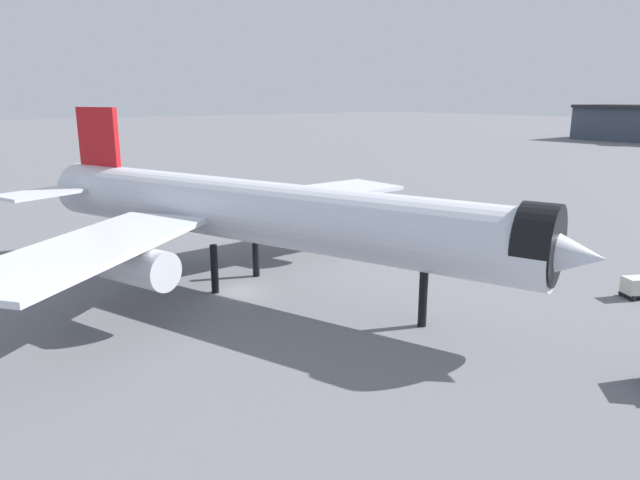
% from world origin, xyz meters
% --- Properties ---
extents(ground, '(900.00, 900.00, 0.00)m').
position_xyz_m(ground, '(0.00, 0.00, 0.00)').
color(ground, slate).
extents(airliner_near_gate, '(54.53, 48.62, 15.83)m').
position_xyz_m(airliner_near_gate, '(-0.01, 1.54, 6.97)').
color(airliner_near_gate, silver).
rests_on(airliner_near_gate, ground).
extents(baggage_cart_trailing, '(2.65, 2.83, 1.82)m').
position_xyz_m(baggage_cart_trailing, '(21.99, 26.68, 0.98)').
color(baggage_cart_trailing, black).
rests_on(baggage_cart_trailing, ground).
extents(traffic_cone_near_nose, '(0.50, 0.50, 0.62)m').
position_xyz_m(traffic_cone_near_nose, '(-29.92, 15.31, 0.31)').
color(traffic_cone_near_nose, '#F2600C').
rests_on(traffic_cone_near_nose, ground).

